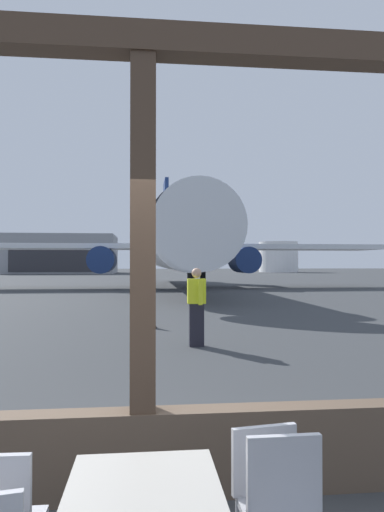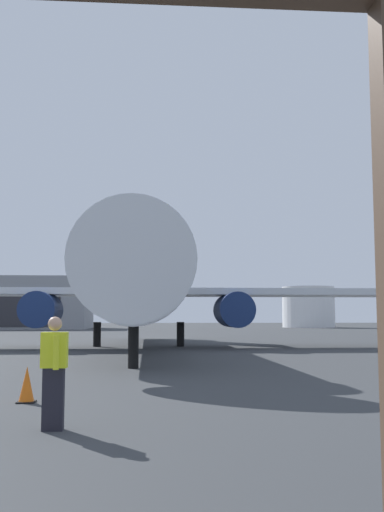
{
  "view_description": "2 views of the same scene",
  "coord_description": "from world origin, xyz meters",
  "px_view_note": "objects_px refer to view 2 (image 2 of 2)",
  "views": [
    {
      "loc": [
        0.02,
        -3.62,
        1.85
      ],
      "look_at": [
        2.19,
        17.35,
        2.19
      ],
      "focal_mm": 31.75,
      "sensor_mm": 36.0,
      "label": 1
    },
    {
      "loc": [
        2.59,
        -3.11,
        1.75
      ],
      "look_at": [
        4.09,
        16.74,
        3.76
      ],
      "focal_mm": 41.82,
      "sensor_mm": 36.0,
      "label": 2
    }
  ],
  "objects_px": {
    "traffic_cone": "(27,385)",
    "fuel_storage_tank": "(308,307)",
    "ground_crew_worker": "(54,371)",
    "distant_hangar": "(15,303)",
    "airplane": "(139,286)"
  },
  "relations": [
    {
      "from": "airplane",
      "to": "distant_hangar",
      "type": "xyz_separation_m",
      "value": [
        -17.89,
        52.63,
        0.13
      ]
    },
    {
      "from": "traffic_cone",
      "to": "fuel_storage_tank",
      "type": "height_order",
      "value": "fuel_storage_tank"
    },
    {
      "from": "airplane",
      "to": "traffic_cone",
      "type": "relative_size",
      "value": 43.34
    },
    {
      "from": "ground_crew_worker",
      "to": "fuel_storage_tank",
      "type": "distance_m",
      "value": 85.57
    },
    {
      "from": "distant_hangar",
      "to": "traffic_cone",
      "type": "bearing_deg",
      "value": -77.62
    },
    {
      "from": "ground_crew_worker",
      "to": "fuel_storage_tank",
      "type": "height_order",
      "value": "fuel_storage_tank"
    },
    {
      "from": "airplane",
      "to": "ground_crew_worker",
      "type": "bearing_deg",
      "value": -92.46
    },
    {
      "from": "ground_crew_worker",
      "to": "distant_hangar",
      "type": "bearing_deg",
      "value": 102.62
    },
    {
      "from": "traffic_cone",
      "to": "fuel_storage_tank",
      "type": "bearing_deg",
      "value": 70.74
    },
    {
      "from": "ground_crew_worker",
      "to": "distant_hangar",
      "type": "xyz_separation_m",
      "value": [
        -16.91,
        75.5,
        2.6
      ]
    },
    {
      "from": "traffic_cone",
      "to": "fuel_storage_tank",
      "type": "relative_size",
      "value": 0.09
    },
    {
      "from": "ground_crew_worker",
      "to": "fuel_storage_tank",
      "type": "xyz_separation_m",
      "value": [
        26.38,
        81.38,
        2.23
      ]
    },
    {
      "from": "ground_crew_worker",
      "to": "traffic_cone",
      "type": "relative_size",
      "value": 2.39
    },
    {
      "from": "airplane",
      "to": "ground_crew_worker",
      "type": "distance_m",
      "value": 23.02
    },
    {
      "from": "distant_hangar",
      "to": "fuel_storage_tank",
      "type": "height_order",
      "value": "distant_hangar"
    }
  ]
}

